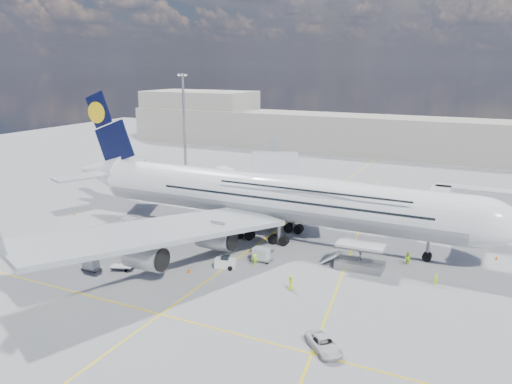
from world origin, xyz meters
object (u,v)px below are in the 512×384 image
at_px(dolly_back, 129,223).
at_px(catering_truck_outer, 228,179).
at_px(dolly_row_c, 122,267).
at_px(crew_loader, 408,259).
at_px(cone_nose, 497,258).
at_px(cargo_loader, 359,260).
at_px(service_van, 324,344).
at_px(crew_tug, 255,260).
at_px(cone_wing_right_inner, 189,270).
at_px(dolly_row_a, 132,231).
at_px(crew_wing, 129,237).
at_px(crew_van, 291,283).
at_px(cone_wing_left_outer, 296,188).
at_px(jet_bridge, 472,201).
at_px(dolly_row_b, 91,264).
at_px(cone_wing_left_inner, 280,199).
at_px(crew_nose, 436,280).
at_px(dolly_nose_far, 261,254).
at_px(baggage_tug, 225,263).
at_px(cone_tail, 74,214).
at_px(light_mast, 184,123).
at_px(dolly_nose_near, 262,250).
at_px(catering_truck_inner, 277,186).
at_px(cone_wing_right_outer, 79,260).
at_px(airliner, 271,196).

height_order(dolly_back, catering_truck_outer, catering_truck_outer).
relative_size(dolly_row_c, crew_loader, 1.82).
bearing_deg(cone_nose, crew_loader, -145.55).
bearing_deg(cargo_loader, catering_truck_outer, 139.80).
xyz_separation_m(service_van, crew_loader, (3.74, 26.05, 0.24)).
bearing_deg(crew_tug, cone_nose, 21.53).
relative_size(dolly_back, cone_wing_right_inner, 5.43).
bearing_deg(crew_tug, dolly_row_a, 167.04).
bearing_deg(crew_wing, crew_van, -74.93).
bearing_deg(cone_wing_left_outer, jet_bridge, -28.98).
bearing_deg(dolly_row_b, catering_truck_outer, 97.16).
bearing_deg(cone_wing_left_inner, crew_wing, -109.00).
bearing_deg(crew_nose, cargo_loader, 134.24).
xyz_separation_m(dolly_nose_far, catering_truck_outer, (-25.85, 36.68, 1.04)).
xyz_separation_m(service_van, cone_wing_left_outer, (-26.80, 60.64, -0.40)).
relative_size(crew_wing, cone_wing_right_inner, 2.83).
bearing_deg(baggage_tug, cone_tail, 149.83).
distance_m(light_mast, dolly_nose_near, 61.14).
height_order(cone_nose, cone_wing_left_inner, cone_nose).
height_order(cargo_loader, baggage_tug, cargo_loader).
bearing_deg(jet_bridge, dolly_row_c, -142.51).
distance_m(dolly_row_a, crew_loader, 43.71).
relative_size(dolly_row_b, crew_loader, 1.49).
height_order(cargo_loader, crew_tug, cargo_loader).
height_order(dolly_row_c, crew_van, crew_van).
height_order(light_mast, cone_wing_left_outer, light_mast).
distance_m(dolly_row_a, dolly_nose_far, 23.77).
height_order(crew_van, cone_wing_left_outer, crew_van).
bearing_deg(crew_nose, dolly_row_b, 160.48).
bearing_deg(catering_truck_inner, crew_nose, -59.49).
height_order(catering_truck_inner, cone_wing_left_outer, catering_truck_inner).
distance_m(dolly_row_a, crew_nose, 47.54).
xyz_separation_m(baggage_tug, cone_wing_left_outer, (-7.86, 46.89, -0.50)).
xyz_separation_m(dolly_nose_near, service_van, (16.92, -21.48, 0.32)).
distance_m(cone_wing_right_inner, cone_wing_right_outer, 16.65).
bearing_deg(jet_bridge, crew_tug, -138.58).
bearing_deg(dolly_nose_far, dolly_back, 173.62).
distance_m(light_mast, cone_wing_left_inner, 37.84).
xyz_separation_m(dolly_row_b, catering_truck_outer, (-6.07, 49.88, 1.15)).
distance_m(crew_wing, crew_tug, 22.29).
relative_size(dolly_nose_far, dolly_nose_near, 0.90).
distance_m(crew_van, cone_wing_right_outer, 31.19).
bearing_deg(baggage_tug, crew_wing, 156.83).
distance_m(dolly_row_b, crew_nose, 46.21).
xyz_separation_m(dolly_nose_far, cone_nose, (30.61, 15.58, -0.76)).
xyz_separation_m(dolly_row_a, crew_van, (31.18, -7.26, 0.07)).
bearing_deg(cargo_loader, cone_wing_right_outer, -157.30).
xyz_separation_m(light_mast, baggage_tug, (40.10, -50.14, -12.41)).
xyz_separation_m(light_mast, crew_van, (50.89, -52.55, -12.23)).
height_order(airliner, cone_wing_right_inner, airliner).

